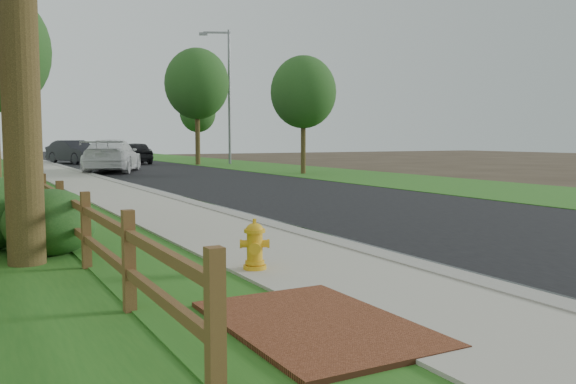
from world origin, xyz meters
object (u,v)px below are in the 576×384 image
fire_hydrant (255,246)px  streetlight (227,89)px  dark_car_mid (135,153)px  ranch_fence (51,202)px  white_suv (112,156)px

fire_hydrant → streetlight: bearing=67.9°
dark_car_mid → streetlight: 7.84m
fire_hydrant → streetlight: size_ratio=0.07×
ranch_fence → streetlight: (14.81, 26.80, 4.56)m
ranch_fence → fire_hydrant: size_ratio=25.21×
ranch_fence → white_suv: size_ratio=2.86×
dark_car_mid → fire_hydrant: bearing=81.3°
fire_hydrant → streetlight: (12.91, 31.81, 4.77)m
white_suv → dark_car_mid: 10.50m
white_suv → streetlight: 11.97m
white_suv → streetlight: size_ratio=0.65×
ranch_fence → dark_car_mid: bearing=72.9°
ranch_fence → dark_car_mid: (9.33, 30.30, 0.17)m
streetlight → ranch_fence: bearing=-118.9°
fire_hydrant → streetlight: 34.66m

